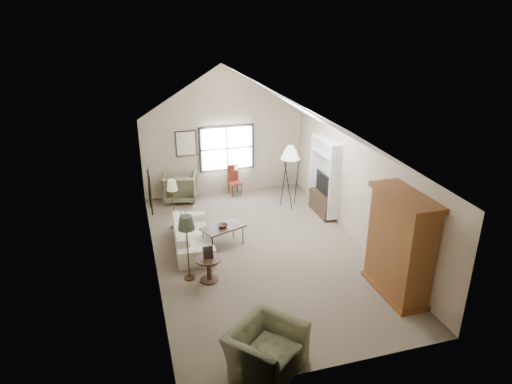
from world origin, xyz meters
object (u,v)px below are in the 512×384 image
object	(u,v)px
armoire	(400,245)
side_chair	(235,180)
sofa	(193,235)
side_table	(209,269)
armchair_near	(266,349)
coffee_table	(223,236)
armchair_far	(180,187)

from	to	relation	value
armoire	side_chair	xyz separation A→B (m)	(-1.90, 6.10, -0.63)
sofa	side_chair	world-z (taller)	side_chair
sofa	side_table	distance (m)	1.60
side_table	side_chair	bearing A→B (deg)	69.58
armoire	armchair_near	size ratio (longest dim) A/B	1.88
sofa	side_chair	size ratio (longest dim) A/B	2.36
sofa	armchair_near	xyz separation A→B (m)	(0.51, -4.40, 0.06)
side_table	armoire	bearing A→B (deg)	-22.47
sofa	armoire	bearing A→B (deg)	-126.35
coffee_table	side_chair	bearing A→B (deg)	71.14
armoire	side_table	size ratio (longest dim) A/B	3.99
armchair_near	side_table	bearing A→B (deg)	58.73
sofa	side_table	world-z (taller)	sofa
sofa	armchair_near	distance (m)	4.43
armoire	armchair_far	distance (m)	7.12
armoire	coffee_table	xyz separation A→B (m)	(-2.99, 2.93, -0.84)
armchair_far	coffee_table	size ratio (longest dim) A/B	0.94
side_table	side_chair	distance (m)	4.92
side_table	side_chair	size ratio (longest dim) A/B	0.59
armchair_near	coffee_table	distance (m)	4.24
armoire	armchair_near	xyz separation A→B (m)	(-3.21, -1.30, -0.72)
armchair_far	sofa	bearing A→B (deg)	100.89
sofa	side_table	size ratio (longest dim) A/B	3.99
sofa	side_chair	distance (m)	3.51
coffee_table	side_table	size ratio (longest dim) A/B	1.86
armoire	coffee_table	world-z (taller)	armoire
coffee_table	side_table	distance (m)	1.57
armchair_near	armoire	bearing A→B (deg)	-17.51
armoire	armchair_far	world-z (taller)	armoire
coffee_table	side_table	world-z (taller)	side_table
armchair_far	coffee_table	xyz separation A→B (m)	(0.62, -3.17, -0.18)
armchair_near	armchair_far	xyz separation A→B (m)	(-0.40, 7.40, 0.06)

